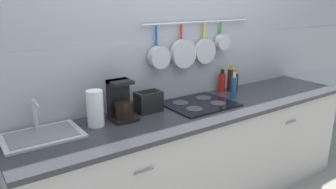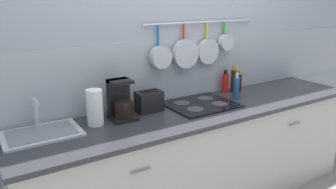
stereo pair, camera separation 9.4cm
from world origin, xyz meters
name	(u,v)px [view 1 (the left image)]	position (x,y,z in m)	size (l,w,h in m)	color
wall_back	(176,54)	(0.00, 0.37, 1.27)	(7.20, 0.16, 2.60)	#999EA8
cabinet_base	(201,158)	(0.00, 0.00, 0.42)	(2.99, 0.64, 0.85)	#B7B2A8
countertop	(203,110)	(0.00, 0.00, 0.86)	(3.03, 0.67, 0.03)	#2D2D33
sink_basin	(42,134)	(-1.23, 0.15, 0.90)	(0.49, 0.35, 0.22)	#B7BABF
paper_towel_roll	(95,108)	(-0.87, 0.12, 1.01)	(0.11, 0.11, 0.26)	white
coffee_maker	(121,103)	(-0.66, 0.14, 1.00)	(0.18, 0.19, 0.29)	black
toaster	(148,102)	(-0.41, 0.17, 0.96)	(0.22, 0.13, 0.17)	black
cooktop	(199,104)	(0.03, 0.08, 0.89)	(0.56, 0.47, 0.01)	black
bottle_dish_soap	(234,87)	(0.40, 0.05, 0.98)	(0.05, 0.05, 0.23)	navy
bottle_olive_oil	(222,82)	(0.46, 0.27, 0.98)	(0.06, 0.06, 0.21)	red
bottle_vinegar	(230,80)	(0.53, 0.23, 1.00)	(0.05, 0.05, 0.26)	#33140F
bottle_sesame_oil	(236,82)	(0.59, 0.21, 0.97)	(0.04, 0.04, 0.20)	#33140F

